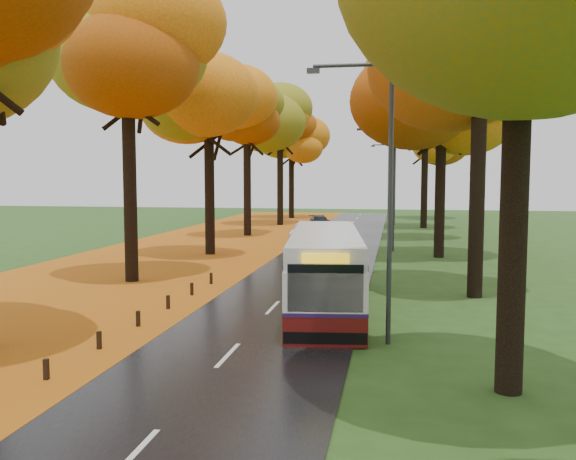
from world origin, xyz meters
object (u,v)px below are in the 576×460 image
(car_dark, at_px, (320,223))
(streetlamp_mid, at_px, (390,178))
(bus, at_px, (325,268))
(streetlamp_far, at_px, (392,177))
(car_silver, at_px, (305,233))
(streetlamp_near, at_px, (381,180))
(car_white, at_px, (309,230))

(car_dark, bearing_deg, streetlamp_mid, -83.27)
(streetlamp_mid, distance_m, bus, 18.06)
(streetlamp_far, xyz_separation_m, car_silver, (-6.17, -17.38, -4.04))
(streetlamp_mid, bearing_deg, streetlamp_near, -90.00)
(streetlamp_mid, bearing_deg, car_silver, 143.18)
(car_white, bearing_deg, car_silver, -81.25)
(bus, relative_size, car_white, 2.75)
(car_dark, bearing_deg, car_white, -105.12)
(streetlamp_mid, bearing_deg, streetlamp_far, 90.00)
(streetlamp_mid, relative_size, streetlamp_far, 1.00)
(streetlamp_mid, height_order, streetlamp_far, same)
(streetlamp_far, height_order, car_white, streetlamp_far)
(streetlamp_near, distance_m, streetlamp_mid, 22.00)
(streetlamp_mid, relative_size, car_silver, 2.08)
(streetlamp_near, relative_size, bus, 0.74)
(streetlamp_near, xyz_separation_m, car_white, (-6.09, 28.44, -4.01))
(car_dark, bearing_deg, bus, -99.10)
(streetlamp_mid, height_order, bus, streetlamp_mid)
(streetlamp_near, distance_m, car_dark, 37.39)
(car_white, bearing_deg, streetlamp_near, -66.64)
(streetlamp_far, distance_m, car_white, 17.19)
(streetlamp_near, height_order, streetlamp_far, same)
(streetlamp_near, bearing_deg, streetlamp_far, 90.00)
(car_white, bearing_deg, car_dark, 102.70)
(streetlamp_near, xyz_separation_m, streetlamp_far, (0.00, 44.00, 0.00))
(streetlamp_near, relative_size, car_silver, 2.08)
(streetlamp_near, height_order, streetlamp_mid, same)
(car_silver, xyz_separation_m, car_dark, (-0.12, 10.01, -0.03))
(streetlamp_far, relative_size, car_silver, 2.08)
(streetlamp_mid, xyz_separation_m, streetlamp_far, (0.00, 22.00, 0.00))
(streetlamp_mid, distance_m, car_white, 9.73)
(car_silver, bearing_deg, car_dark, 97.04)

